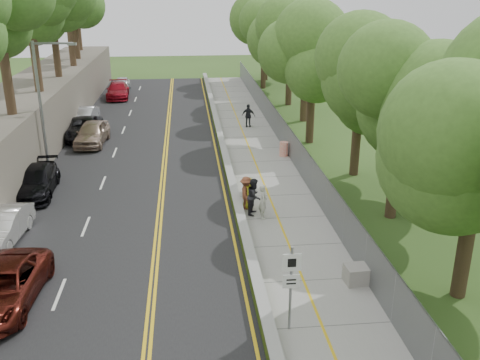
{
  "coord_description": "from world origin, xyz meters",
  "views": [
    {
      "loc": [
        -2.18,
        -18.03,
        11.11
      ],
      "look_at": [
        0.5,
        8.0,
        1.4
      ],
      "focal_mm": 40.0,
      "sensor_mm": 36.0,
      "label": 1
    }
  ],
  "objects_px": {
    "concrete_block": "(359,274)",
    "painter_0": "(248,193)",
    "construction_barrel": "(284,149)",
    "person_far": "(248,116)",
    "car_1": "(2,227)",
    "car_2": "(3,287)",
    "streetlight": "(44,100)",
    "signpost": "(291,280)"
  },
  "relations": [
    {
      "from": "streetlight",
      "to": "car_1",
      "type": "relative_size",
      "value": 1.83
    },
    {
      "from": "streetlight",
      "to": "concrete_block",
      "type": "bearing_deg",
      "value": -44.16
    },
    {
      "from": "concrete_block",
      "to": "person_far",
      "type": "bearing_deg",
      "value": 93.48
    },
    {
      "from": "car_1",
      "to": "painter_0",
      "type": "bearing_deg",
      "value": 17.34
    },
    {
      "from": "car_2",
      "to": "construction_barrel",
      "type": "bearing_deg",
      "value": 54.49
    },
    {
      "from": "streetlight",
      "to": "concrete_block",
      "type": "relative_size",
      "value": 7.55
    },
    {
      "from": "concrete_block",
      "to": "car_2",
      "type": "xyz_separation_m",
      "value": [
        -13.3,
        -0.14,
        0.36
      ]
    },
    {
      "from": "signpost",
      "to": "car_2",
      "type": "bearing_deg",
      "value": 165.79
    },
    {
      "from": "streetlight",
      "to": "construction_barrel",
      "type": "bearing_deg",
      "value": 7.72
    },
    {
      "from": "car_1",
      "to": "car_2",
      "type": "bearing_deg",
      "value": -68.89
    },
    {
      "from": "car_2",
      "to": "person_far",
      "type": "bearing_deg",
      "value": 67.56
    },
    {
      "from": "painter_0",
      "to": "person_far",
      "type": "bearing_deg",
      "value": 1.85
    },
    {
      "from": "construction_barrel",
      "to": "concrete_block",
      "type": "distance_m",
      "value": 16.33
    },
    {
      "from": "concrete_block",
      "to": "car_2",
      "type": "distance_m",
      "value": 13.31
    },
    {
      "from": "streetlight",
      "to": "person_far",
      "type": "bearing_deg",
      "value": 36.78
    },
    {
      "from": "painter_0",
      "to": "person_far",
      "type": "relative_size",
      "value": 0.9
    },
    {
      "from": "concrete_block",
      "to": "construction_barrel",
      "type": "bearing_deg",
      "value": 90.0
    },
    {
      "from": "streetlight",
      "to": "car_2",
      "type": "distance_m",
      "value": 15.05
    },
    {
      "from": "streetlight",
      "to": "person_far",
      "type": "height_order",
      "value": "streetlight"
    },
    {
      "from": "construction_barrel",
      "to": "person_far",
      "type": "bearing_deg",
      "value": 100.55
    },
    {
      "from": "car_1",
      "to": "person_far",
      "type": "xyz_separation_m",
      "value": [
        13.42,
        19.22,
        0.22
      ]
    },
    {
      "from": "construction_barrel",
      "to": "person_far",
      "type": "height_order",
      "value": "person_far"
    },
    {
      "from": "person_far",
      "to": "concrete_block",
      "type": "bearing_deg",
      "value": 109.52
    },
    {
      "from": "streetlight",
      "to": "person_far",
      "type": "relative_size",
      "value": 4.3
    },
    {
      "from": "construction_barrel",
      "to": "person_far",
      "type": "relative_size",
      "value": 0.52
    },
    {
      "from": "car_1",
      "to": "person_far",
      "type": "distance_m",
      "value": 23.44
    },
    {
      "from": "signpost",
      "to": "person_far",
      "type": "bearing_deg",
      "value": 86.23
    },
    {
      "from": "streetlight",
      "to": "painter_0",
      "type": "xyz_separation_m",
      "value": [
        11.33,
        -6.56,
        -3.75
      ]
    },
    {
      "from": "concrete_block",
      "to": "painter_0",
      "type": "xyz_separation_m",
      "value": [
        -3.44,
        7.77,
        0.49
      ]
    },
    {
      "from": "signpost",
      "to": "car_1",
      "type": "distance_m",
      "value": 14.03
    },
    {
      "from": "signpost",
      "to": "car_1",
      "type": "relative_size",
      "value": 0.71
    },
    {
      "from": "concrete_block",
      "to": "streetlight",
      "type": "bearing_deg",
      "value": 135.84
    },
    {
      "from": "concrete_block",
      "to": "painter_0",
      "type": "bearing_deg",
      "value": 113.85
    },
    {
      "from": "signpost",
      "to": "person_far",
      "type": "xyz_separation_m",
      "value": [
        1.77,
        26.95,
        -0.98
      ]
    },
    {
      "from": "streetlight",
      "to": "signpost",
      "type": "height_order",
      "value": "streetlight"
    },
    {
      "from": "signpost",
      "to": "construction_barrel",
      "type": "distance_m",
      "value": 19.34
    },
    {
      "from": "concrete_block",
      "to": "person_far",
      "type": "height_order",
      "value": "person_far"
    },
    {
      "from": "painter_0",
      "to": "car_1",
      "type": "bearing_deg",
      "value": 112.01
    },
    {
      "from": "signpost",
      "to": "car_2",
      "type": "height_order",
      "value": "signpost"
    },
    {
      "from": "signpost",
      "to": "car_1",
      "type": "xyz_separation_m",
      "value": [
        -11.65,
        7.73,
        -1.2
      ]
    },
    {
      "from": "car_1",
      "to": "car_2",
      "type": "distance_m",
      "value": 5.42
    },
    {
      "from": "painter_0",
      "to": "person_far",
      "type": "height_order",
      "value": "person_far"
    }
  ]
}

